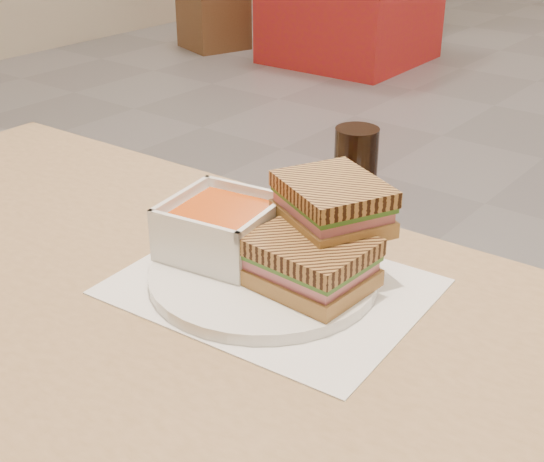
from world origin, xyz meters
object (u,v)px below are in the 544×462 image
Objects in this scene: soup_bowl at (222,230)px; bg_chair_0l at (213,16)px; cola_glass at (355,173)px; bg_chair_0r at (346,22)px; main_table at (123,363)px; plate at (264,276)px; panini_lower at (310,262)px.

bg_chair_0l is (-3.06, 3.34, -0.58)m from soup_bowl.
cola_glass reaches higher than bg_chair_0r.
main_table is 0.22m from plate.
panini_lower is at bearing 32.56° from main_table.
bg_chair_0r is at bearing 121.46° from plate.
plate reaches higher than main_table.
bg_chair_0r is at bearing 122.24° from panini_lower.
plate reaches higher than bg_chair_0r.
panini_lower is 1.05× the size of cola_glass.
soup_bowl is 4.56m from bg_chair_0l.
panini_lower is (0.20, 0.13, 0.16)m from main_table.
soup_bowl reaches higher than main_table.
cola_glass is (-0.02, 0.23, 0.06)m from plate.
soup_bowl is 0.32× the size of bg_chair_0r.
cola_glass is (0.05, 0.23, 0.02)m from soup_bowl.
soup_bowl is at bearing -59.32° from bg_chair_0r.
plate is 2.01× the size of panini_lower.
bg_chair_0r is (-2.23, 3.44, -0.58)m from cola_glass.
plate is at bearing -5.04° from soup_bowl.
bg_chair_0l is at bearing 132.45° from soup_bowl.
plate is 4.33m from bg_chair_0r.
main_table is 9.23× the size of cola_glass.
plate is 0.60× the size of bg_chair_0r.
bg_chair_0l is at bearing -160.04° from bg_chair_0r.
soup_bowl is 0.30× the size of bg_chair_0l.
cola_glass reaches higher than panini_lower.
bg_chair_0r is (-2.17, 3.66, -0.56)m from soup_bowl.
soup_bowl is at bearing -179.48° from panini_lower.
bg_chair_0l is at bearing 134.94° from cola_glass.
panini_lower is at bearing -57.76° from bg_chair_0r.
bg_chair_0r is (-2.31, 3.66, -0.56)m from panini_lower.
main_table is at bearing -116.93° from soup_bowl.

